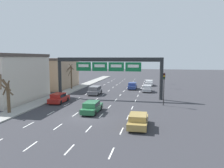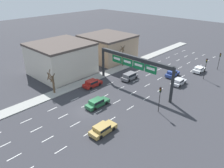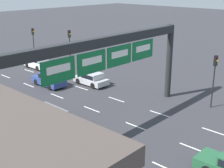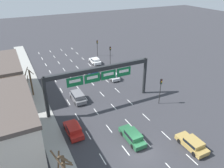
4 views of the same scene
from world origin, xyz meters
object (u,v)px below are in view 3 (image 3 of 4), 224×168
at_px(car_white, 38,62).
at_px(traffic_light_near_gantry, 70,42).
at_px(sign_gantry, 103,58).
at_px(traffic_light_mid_block, 215,71).
at_px(car_blue, 49,79).
at_px(suv_grey, 48,118).
at_px(car_silver, 92,78).
at_px(traffic_light_far_end, 33,37).

distance_m(car_white, traffic_light_near_gantry, 5.17).
relative_size(sign_gantry, traffic_light_mid_block, 3.89).
bearing_deg(traffic_light_mid_block, car_blue, 111.51).
bearing_deg(sign_gantry, car_blue, 74.67).
distance_m(suv_grey, traffic_light_mid_block, 14.71).
relative_size(car_blue, traffic_light_mid_block, 0.85).
height_order(suv_grey, traffic_light_mid_block, traffic_light_mid_block).
height_order(car_silver, traffic_light_near_gantry, traffic_light_near_gantry).
distance_m(sign_gantry, traffic_light_mid_block, 10.53).
bearing_deg(traffic_light_near_gantry, suv_grey, -135.63).
relative_size(car_silver, traffic_light_mid_block, 0.82).
height_order(car_blue, traffic_light_far_end, traffic_light_far_end).
height_order(sign_gantry, car_white, sign_gantry).
height_order(traffic_light_near_gantry, traffic_light_mid_block, traffic_light_near_gantry).
height_order(suv_grey, car_white, suv_grey).
height_order(sign_gantry, car_silver, sign_gantry).
relative_size(traffic_light_near_gantry, traffic_light_mid_block, 1.04).
relative_size(suv_grey, car_silver, 1.07).
bearing_deg(traffic_light_mid_block, suv_grey, 149.70).
bearing_deg(traffic_light_near_gantry, traffic_light_mid_block, -89.75).
relative_size(suv_grey, car_white, 1.08).
relative_size(sign_gantry, car_silver, 4.74).
distance_m(sign_gantry, car_white, 20.13).
bearing_deg(car_blue, traffic_light_mid_block, -68.49).
bearing_deg(traffic_light_far_end, car_silver, -100.80).
distance_m(sign_gantry, suv_grey, 6.27).
height_order(sign_gantry, suv_grey, sign_gantry).
xyz_separation_m(suv_grey, car_white, (9.79, 15.60, -0.16)).
xyz_separation_m(car_blue, traffic_light_far_end, (6.29, 12.13, 2.38)).
xyz_separation_m(suv_grey, car_silver, (9.69, 5.34, -0.15)).
bearing_deg(traffic_light_far_end, traffic_light_near_gantry, -91.12).
height_order(sign_gantry, traffic_light_far_end, sign_gantry).
xyz_separation_m(suv_grey, traffic_light_near_gantry, (12.43, 12.16, 2.66)).
bearing_deg(suv_grey, traffic_light_near_gantry, 44.37).
height_order(car_blue, car_white, car_blue).
xyz_separation_m(car_blue, suv_grey, (-6.30, -8.45, 0.10)).
bearing_deg(traffic_light_far_end, traffic_light_mid_block, -90.16).
distance_m(car_silver, traffic_light_near_gantry, 7.87).
bearing_deg(car_white, traffic_light_near_gantry, -52.54).
relative_size(car_silver, car_white, 1.01).
distance_m(car_blue, suv_grey, 10.54).
bearing_deg(car_blue, sign_gantry, -105.33).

